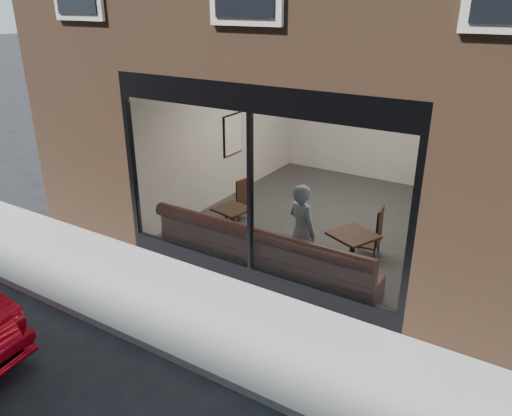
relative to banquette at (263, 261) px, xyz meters
The scene contains 21 objects.
ground 2.46m from the banquette, 90.00° to the right, with size 120.00×120.00×0.00m, color black.
sidewalk_near 1.47m from the banquette, 90.00° to the right, with size 40.00×2.00×0.01m, color gray.
kerb_near 2.51m from the banquette, 90.00° to the right, with size 40.00×0.10×0.12m, color gray.
host_building_pier_left 6.84m from the banquette, 124.05° to the left, with size 2.50×12.00×3.20m, color brown.
host_building_backfill 8.66m from the banquette, 90.00° to the left, with size 5.00×6.00×3.20m, color brown.
cafe_floor 2.56m from the banquette, 90.00° to the left, with size 6.00×6.00×0.00m, color #2D2D30.
cafe_ceiling 3.91m from the banquette, 90.00° to the left, with size 6.00×6.00×0.00m, color white.
cafe_wall_back 5.71m from the banquette, 90.00° to the left, with size 5.00×5.00×0.00m, color silver.
cafe_wall_left 3.82m from the banquette, 134.32° to the left, with size 6.00×6.00×0.00m, color silver.
cafe_wall_right 3.82m from the banquette, 45.68° to the left, with size 6.00×6.00×0.00m, color silver.
storefront_kick 0.41m from the banquette, 90.00° to the right, with size 5.00×0.10×0.30m, color black.
storefront_header 2.80m from the banquette, 90.00° to the right, with size 5.00×0.10×0.40m, color black.
storefront_mullion 1.38m from the banquette, 90.00° to the right, with size 0.06×0.10×2.50m, color black.
storefront_glass 1.39m from the banquette, 90.00° to the right, with size 4.80×4.80×0.00m, color white.
banquette is the anchor object (origin of this frame).
person 0.85m from the banquette, 27.09° to the left, with size 0.59×0.38×1.60m, color #97B4D0.
cafe_table_left 1.25m from the banquette, 151.26° to the left, with size 0.57×0.57×0.04m, color black.
cafe_table_right 1.55m from the banquette, 28.68° to the left, with size 0.66×0.66×0.04m, color black.
cafe_chair_left 2.25m from the banquette, 134.60° to the left, with size 0.47×0.47×0.04m, color black.
cafe_chair_right 1.96m from the banquette, 50.08° to the left, with size 0.39×0.39×0.04m, color black.
wall_poster 3.87m from the banquette, 131.83° to the left, with size 0.02×0.65×0.87m, color white.
Camera 1 is at (3.78, -3.86, 4.29)m, focal length 35.00 mm.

